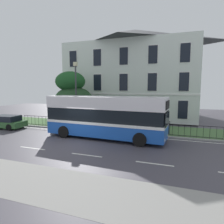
% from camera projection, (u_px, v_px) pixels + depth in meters
% --- Properties ---
extents(ground_plane, '(60.00, 56.00, 0.18)m').
position_uv_depth(ground_plane, '(78.00, 141.00, 14.90)').
color(ground_plane, '#433F48').
extents(georgian_townhouse, '(16.40, 10.78, 11.57)m').
position_uv_depth(georgian_townhouse, '(135.00, 73.00, 27.17)').
color(georgian_townhouse, silver).
rests_on(georgian_townhouse, ground_plane).
extents(iron_verge_railing, '(18.75, 0.04, 0.97)m').
position_uv_depth(iron_verge_railing, '(107.00, 125.00, 17.89)').
color(iron_verge_railing, black).
rests_on(iron_verge_railing, ground_plane).
extents(evergreen_tree, '(4.56, 4.48, 5.83)m').
position_uv_depth(evergreen_tree, '(72.00, 102.00, 21.77)').
color(evergreen_tree, '#423328').
rests_on(evergreen_tree, ground_plane).
extents(single_decker_bus, '(9.59, 2.93, 3.31)m').
position_uv_depth(single_decker_bus, '(105.00, 116.00, 15.56)').
color(single_decker_bus, '#1C50B4').
rests_on(single_decker_bus, ground_plane).
extents(parked_hatchback_00, '(4.00, 2.06, 1.27)m').
position_uv_depth(parked_hatchback_00, '(6.00, 122.00, 19.58)').
color(parked_hatchback_00, '#356433').
rests_on(parked_hatchback_00, ground_plane).
extents(street_lamp_post, '(0.36, 0.24, 6.28)m').
position_uv_depth(street_lamp_post, '(76.00, 90.00, 19.17)').
color(street_lamp_post, '#333338').
rests_on(street_lamp_post, ground_plane).
extents(litter_bin, '(0.56, 0.56, 1.11)m').
position_uv_depth(litter_bin, '(166.00, 127.00, 16.78)').
color(litter_bin, black).
rests_on(litter_bin, ground_plane).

